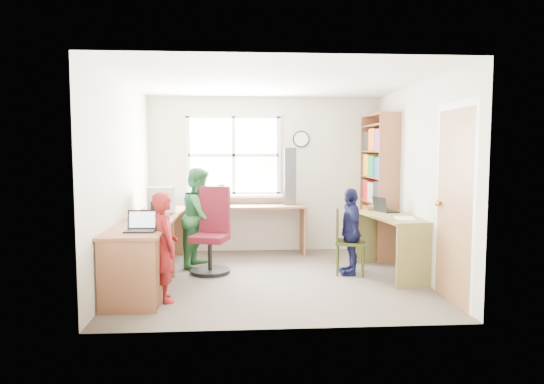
% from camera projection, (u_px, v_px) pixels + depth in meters
% --- Properties ---
extents(room, '(3.64, 3.44, 2.44)m').
position_uv_depth(room, '(274.00, 180.00, 5.98)').
color(room, '#494139').
rests_on(room, ground).
extents(l_desk, '(2.38, 2.95, 0.75)m').
position_uv_depth(l_desk, '(162.00, 248.00, 5.58)').
color(l_desk, brown).
rests_on(l_desk, ground).
extents(right_desk, '(0.78, 1.38, 0.75)m').
position_uv_depth(right_desk, '(395.00, 231.00, 6.17)').
color(right_desk, olive).
rests_on(right_desk, ground).
extents(bookshelf, '(0.30, 1.02, 2.10)m').
position_uv_depth(bookshelf, '(379.00, 189.00, 7.19)').
color(bookshelf, brown).
rests_on(bookshelf, ground).
extents(swivel_chair, '(0.64, 0.64, 1.10)m').
position_uv_depth(swivel_chair, '(212.00, 236.00, 6.26)').
color(swivel_chair, black).
rests_on(swivel_chair, ground).
extents(wooden_chair, '(0.44, 0.44, 0.86)m').
position_uv_depth(wooden_chair, '(345.00, 238.00, 6.19)').
color(wooden_chair, '#2F3612').
rests_on(wooden_chair, ground).
extents(crt_monitor, '(0.42, 0.39, 0.35)m').
position_uv_depth(crt_monitor, '(160.00, 200.00, 6.35)').
color(crt_monitor, '#A8A7AB').
rests_on(crt_monitor, l_desk).
extents(laptop_left, '(0.30, 0.25, 0.21)m').
position_uv_depth(laptop_left, '(141.00, 226.00, 4.99)').
color(laptop_left, black).
rests_on(laptop_left, l_desk).
extents(laptop_right, '(0.33, 0.36, 0.21)m').
position_uv_depth(laptop_right, '(384.00, 208.00, 6.47)').
color(laptop_right, black).
rests_on(laptop_right, right_desk).
extents(speaker_a, '(0.11, 0.11, 0.19)m').
position_uv_depth(speaker_a, '(156.00, 209.00, 6.06)').
color(speaker_a, black).
rests_on(speaker_a, l_desk).
extents(speaker_b, '(0.10, 0.10, 0.17)m').
position_uv_depth(speaker_b, '(163.00, 205.00, 6.65)').
color(speaker_b, black).
rests_on(speaker_b, l_desk).
extents(cd_tower, '(0.18, 0.16, 0.87)m').
position_uv_depth(cd_tower, '(290.00, 176.00, 7.33)').
color(cd_tower, black).
rests_on(cd_tower, l_desk).
extents(game_box, '(0.33, 0.33, 0.06)m').
position_uv_depth(game_box, '(378.00, 208.00, 6.71)').
color(game_box, red).
rests_on(game_box, right_desk).
extents(paper_a, '(0.25, 0.33, 0.00)m').
position_uv_depth(paper_a, '(146.00, 225.00, 5.37)').
color(paper_a, silver).
rests_on(paper_a, l_desk).
extents(paper_b, '(0.30, 0.37, 0.00)m').
position_uv_depth(paper_b, '(405.00, 218.00, 5.87)').
color(paper_b, silver).
rests_on(paper_b, right_desk).
extents(potted_plant, '(0.21, 0.18, 0.33)m').
position_uv_depth(potted_plant, '(220.00, 195.00, 7.28)').
color(potted_plant, '#2F753B').
rests_on(potted_plant, l_desk).
extents(person_red, '(0.42, 0.49, 1.15)m').
position_uv_depth(person_red, '(165.00, 247.00, 5.06)').
color(person_red, maroon).
rests_on(person_red, ground).
extents(person_green, '(0.64, 0.75, 1.34)m').
position_uv_depth(person_green, '(200.00, 217.00, 6.57)').
color(person_green, '#296732').
rests_on(person_green, ground).
extents(person_navy, '(0.31, 0.66, 1.10)m').
position_uv_depth(person_navy, '(350.00, 231.00, 6.15)').
color(person_navy, '#13153B').
rests_on(person_navy, ground).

